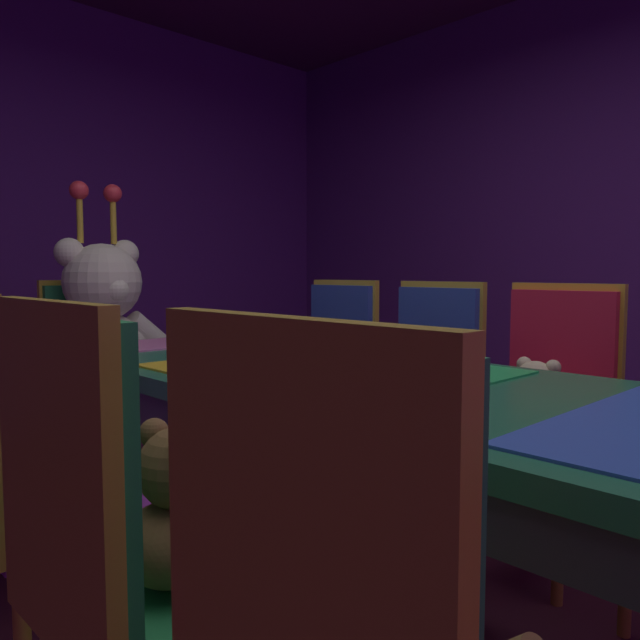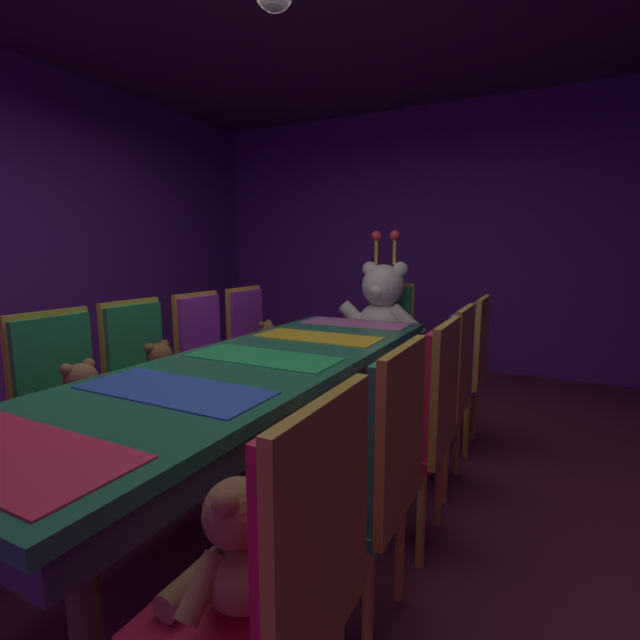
{
  "view_description": "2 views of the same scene",
  "coord_description": "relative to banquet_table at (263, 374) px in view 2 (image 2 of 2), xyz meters",
  "views": [
    {
      "loc": [
        -1.27,
        -0.97,
        1.03
      ],
      "look_at": [
        0.08,
        0.42,
        0.87
      ],
      "focal_mm": 34.68,
      "sensor_mm": 36.0,
      "label": 1
    },
    {
      "loc": [
        1.25,
        -1.82,
        1.27
      ],
      "look_at": [
        0.12,
        0.4,
        0.88
      ],
      "focal_mm": 25.29,
      "sensor_mm": 36.0,
      "label": 2
    }
  ],
  "objects": [
    {
      "name": "ground_plane",
      "position": [
        0.0,
        -0.0,
        -0.66
      ],
      "size": [
        7.9,
        7.9,
        0.0
      ],
      "primitive_type": "plane",
      "color": "#591E33"
    },
    {
      "name": "wall_back",
      "position": [
        0.0,
        3.2,
        0.74
      ],
      "size": [
        5.2,
        0.12,
        2.8
      ],
      "primitive_type": "cube",
      "color": "#59267F",
      "rests_on": "ground_plane"
    },
    {
      "name": "banquet_table",
      "position": [
        0.0,
        0.0,
        0.0
      ],
      "size": [
        0.9,
        2.82,
        0.75
      ],
      "color": "#26724C",
      "rests_on": "ground_plane"
    },
    {
      "name": "chair_left_1",
      "position": [
        -0.8,
        -0.53,
        -0.06
      ],
      "size": [
        0.42,
        0.41,
        0.98
      ],
      "color": "#268C4C",
      "rests_on": "ground_plane"
    },
    {
      "name": "teddy_left_1",
      "position": [
        -0.65,
        -0.53,
        -0.07
      ],
      "size": [
        0.25,
        0.32,
        0.3
      ],
      "color": "olive",
      "rests_on": "chair_left_1"
    },
    {
      "name": "chair_left_2",
      "position": [
        -0.84,
        -0.02,
        -0.06
      ],
      "size": [
        0.42,
        0.41,
        0.98
      ],
      "color": "#268C4C",
      "rests_on": "ground_plane"
    },
    {
      "name": "teddy_left_2",
      "position": [
        -0.69,
        -0.02,
        -0.07
      ],
      "size": [
        0.25,
        0.32,
        0.3
      ],
      "color": "brown",
      "rests_on": "chair_left_2"
    },
    {
      "name": "chair_left_3",
      "position": [
        -0.82,
        0.51,
        -0.06
      ],
      "size": [
        0.42,
        0.41,
        0.98
      ],
      "color": "purple",
      "rests_on": "ground_plane"
    },
    {
      "name": "chair_left_4",
      "position": [
        -0.81,
        1.04,
        -0.06
      ],
      "size": [
        0.42,
        0.41,
        0.98
      ],
      "color": "purple",
      "rests_on": "ground_plane"
    },
    {
      "name": "teddy_left_4",
      "position": [
        -0.67,
        1.04,
        -0.08
      ],
      "size": [
        0.22,
        0.29,
        0.27
      ],
      "color": "brown",
      "rests_on": "chair_left_4"
    },
    {
      "name": "chair_right_0",
      "position": [
        0.8,
        -1.08,
        -0.06
      ],
      "size": [
        0.42,
        0.41,
        0.98
      ],
      "rotation": [
        0.0,
        0.0,
        3.14
      ],
      "color": "red",
      "rests_on": "ground_plane"
    },
    {
      "name": "teddy_right_0",
      "position": [
        0.65,
        -1.08,
        -0.06
      ],
      "size": [
        0.26,
        0.33,
        0.31
      ],
      "rotation": [
        0.0,
        0.0,
        3.14
      ],
      "color": "olive",
      "rests_on": "chair_right_0"
    },
    {
      "name": "chair_right_1",
      "position": [
        0.8,
        -0.53,
        -0.06
      ],
      "size": [
        0.42,
        0.41,
        0.98
      ],
      "rotation": [
        0.0,
        0.0,
        3.14
      ],
      "color": "#268C4C",
      "rests_on": "ground_plane"
    },
    {
      "name": "teddy_right_1",
      "position": [
        0.65,
        -0.53,
        -0.06
      ],
      "size": [
        0.27,
        0.35,
        0.33
      ],
      "rotation": [
        0.0,
        0.0,
        3.14
      ],
      "color": "olive",
      "rests_on": "chair_right_1"
    },
    {
      "name": "chair_right_2",
      "position": [
        0.82,
        -0.0,
        -0.06
      ],
      "size": [
        0.42,
        0.41,
        0.98
      ],
      "rotation": [
        0.0,
        0.0,
        3.14
      ],
      "color": "red",
      "rests_on": "ground_plane"
    },
    {
      "name": "teddy_right_2",
      "position": [
        0.68,
        -0.0,
        -0.08
      ],
      "size": [
        0.23,
        0.29,
        0.28
      ],
      "rotation": [
        0.0,
        0.0,
        3.14
      ],
      "color": "beige",
      "rests_on": "chair_right_2"
    },
    {
      "name": "chair_right_3",
      "position": [
        0.81,
        0.52,
        -0.06
      ],
      "size": [
        0.42,
        0.41,
        0.98
      ],
      "rotation": [
        0.0,
        0.0,
        3.14
      ],
      "color": "#2D47B2",
      "rests_on": "ground_plane"
    },
    {
      "name": "teddy_right_3",
      "position": [
        0.66,
        0.52,
        -0.07
      ],
      "size": [
        0.25,
        0.32,
        0.31
      ],
      "rotation": [
        0.0,
        0.0,
        3.14
      ],
      "color": "#9E7247",
      "rests_on": "chair_right_3"
    },
    {
      "name": "chair_right_4",
      "position": [
        0.82,
        1.09,
        -0.06
      ],
      "size": [
        0.42,
        0.41,
        0.98
      ],
      "rotation": [
        0.0,
        0.0,
        3.14
      ],
      "color": "#2D47B2",
      "rests_on": "ground_plane"
    },
    {
      "name": "teddy_right_4",
      "position": [
        0.67,
        1.09,
        -0.08
      ],
      "size": [
        0.23,
        0.3,
        0.28
      ],
      "rotation": [
        0.0,
        0.0,
        3.14
      ],
      "color": "#9E7247",
      "rests_on": "chair_right_4"
    },
    {
      "name": "throne_chair",
      "position": [
        0.0,
        1.95,
        -0.06
      ],
      "size": [
        0.41,
        0.42,
        0.98
      ],
      "rotation": [
        0.0,
        0.0,
        -1.57
      ],
      "color": "#268C4C",
      "rests_on": "ground_plane"
    },
    {
      "name": "king_teddy_bear",
      "position": [
        0.0,
        1.78,
        0.11
      ],
      "size": [
        0.76,
        0.59,
        0.98
      ],
      "rotation": [
        0.0,
        0.0,
        -1.57
      ],
      "color": "silver",
      "rests_on": "throne_chair"
    }
  ]
}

